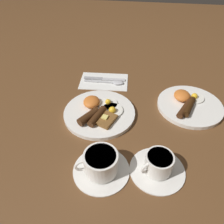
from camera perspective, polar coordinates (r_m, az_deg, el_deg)
ground_plane at (r=0.83m, az=-3.27°, el=-0.60°), size 3.00×3.00×0.00m
breakfast_plate_near at (r=0.82m, az=-3.39°, el=0.00°), size 0.27×0.27×0.05m
breakfast_plate_far at (r=0.90m, az=19.42°, el=1.91°), size 0.25×0.25×0.05m
teacup_near at (r=0.64m, az=-2.95°, el=-13.48°), size 0.17×0.17×0.07m
teacup_far at (r=0.66m, az=11.91°, el=-13.47°), size 0.16×0.16×0.07m
napkin at (r=1.00m, az=-2.11°, el=8.05°), size 0.15×0.22×0.01m
knife at (r=1.01m, az=-2.64°, el=8.67°), size 0.02×0.19×0.01m
spoon at (r=0.98m, az=0.44°, el=7.79°), size 0.04×0.18×0.01m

